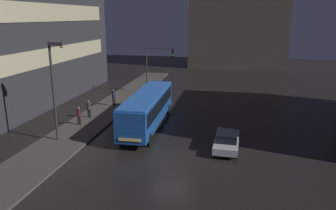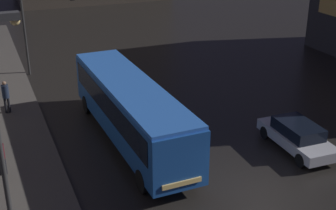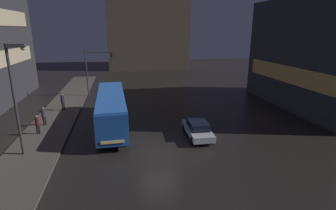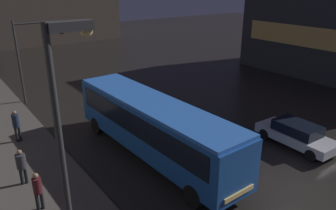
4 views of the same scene
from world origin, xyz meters
name	(u,v)px [view 2 (image 2 of 4)]	position (x,y,z in m)	size (l,w,h in m)	color
ground_plane	(261,195)	(0.00, 0.00, 0.00)	(120.00, 120.00, 0.00)	black
sidewalk_left	(7,130)	(-9.00, 10.00, 0.07)	(4.00, 48.00, 0.15)	#47423D
bus_near	(130,106)	(-3.39, 6.42, 1.91)	(2.70, 11.61, 3.09)	#194793
car_taxi	(297,136)	(3.67, 2.69, 0.71)	(1.90, 4.44, 1.37)	#B7B7BC
pedestrian_near	(6,94)	(-8.73, 12.12, 1.25)	(0.52, 0.52, 1.85)	black
pedestrian_far	(1,155)	(-9.50, 5.36, 1.12)	(0.45, 0.45, 1.66)	black
traffic_light_main	(42,13)	(-5.49, 18.71, 4.17)	(3.58, 0.35, 6.11)	#2D2D2D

